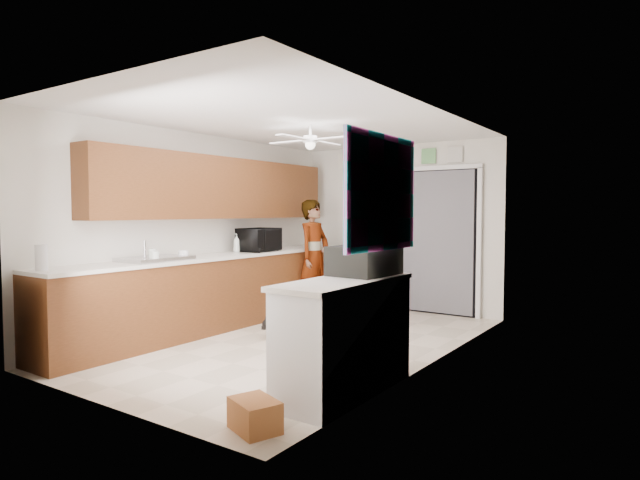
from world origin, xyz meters
The scene contains 42 objects.
floor centered at (0.00, 0.00, 0.00)m, with size 5.00×5.00×0.00m, color beige.
ceiling centered at (0.00, 0.00, 2.50)m, with size 5.00×5.00×0.00m, color white.
wall_back centered at (0.00, 2.50, 1.25)m, with size 3.20×3.20×0.00m, color silver.
wall_front centered at (0.00, -2.50, 1.25)m, with size 3.20×3.20×0.00m, color silver.
wall_left centered at (-1.60, 0.00, 1.25)m, with size 5.00×5.00×0.00m, color silver.
wall_right centered at (1.60, 0.00, 1.25)m, with size 5.00×5.00×0.00m, color silver.
left_base_cabinets centered at (-1.30, 0.00, 0.45)m, with size 0.60×4.80×0.90m, color brown.
left_countertop centered at (-1.29, 0.00, 0.92)m, with size 0.62×4.80×0.04m, color white.
upper_cabinets centered at (-1.44, 0.20, 1.80)m, with size 0.32×4.00×0.80m, color brown.
sink_basin centered at (-1.29, -1.00, 0.95)m, with size 0.50×0.76×0.06m, color silver.
faucet centered at (-1.48, -1.00, 1.05)m, with size 0.03×0.03×0.22m, color silver.
peninsula_base centered at (-0.50, 2.00, 0.45)m, with size 1.00×0.60×0.90m, color brown.
peninsula_top centered at (-0.50, 2.00, 0.92)m, with size 1.04×0.64×0.04m, color white.
back_opening_recess centered at (0.25, 2.47, 1.05)m, with size 2.00×0.06×2.10m, color black.
curtain_panel centered at (0.25, 2.43, 1.05)m, with size 1.90×0.03×2.05m, color slate.
door_trim_left centered at (-0.77, 2.44, 1.05)m, with size 0.06×0.04×2.10m, color white.
door_trim_right centered at (1.27, 2.44, 1.05)m, with size 0.06×0.04×2.10m, color white.
door_trim_head centered at (0.25, 2.44, 2.12)m, with size 2.10×0.04×0.06m, color white.
header_frame_0 centered at (-0.60, 2.47, 2.30)m, with size 0.22×0.02×0.22m, color gold.
header_frame_1 centered at (-0.25, 2.47, 2.30)m, with size 0.22×0.02×0.22m, color #4F7AD4.
header_frame_2 centered at (0.10, 2.47, 2.30)m, with size 0.22×0.02×0.22m, color #BF4B47.
header_frame_3 centered at (0.50, 2.47, 2.30)m, with size 0.22×0.02×0.22m, color #5FA55E.
header_frame_4 centered at (0.90, 2.47, 2.30)m, with size 0.22×0.02×0.22m, color beige.
route66_sign centered at (-0.95, 2.47, 2.30)m, with size 0.22×0.02×0.26m, color silver.
right_counter_base centered at (1.35, -1.20, 0.45)m, with size 0.50×1.40×0.90m, color white.
right_counter_top centered at (1.34, -1.20, 0.92)m, with size 0.54×1.44×0.04m, color white.
abstract_painting centered at (1.58, -1.00, 1.65)m, with size 0.03×1.15×0.95m, color #FF5DE2.
ceiling_fan centered at (0.00, 0.20, 2.32)m, with size 1.14×1.14×0.24m, color white.
microwave centered at (-1.25, 0.72, 1.10)m, with size 0.58×0.40×0.32m, color black.
soap_bottle centered at (-1.38, 0.42, 1.07)m, with size 0.10×0.10×0.26m, color silver.
cup centered at (-1.24, -0.63, 0.99)m, with size 0.12×0.12×0.10m, color white.
jar_a centered at (-1.12, -1.14, 1.00)m, with size 0.09×0.09×0.12m, color silver.
jar_b centered at (-1.25, -1.07, 1.01)m, with size 0.09×0.09×0.14m, color silver.
paper_towel_roll centered at (-1.36, -2.25, 1.06)m, with size 0.11×0.11×0.24m, color white.
suitcase centered at (1.32, -0.83, 1.07)m, with size 0.44×0.59×0.25m, color black.
suitcase_rim centered at (1.32, -0.83, 0.96)m, with size 0.44×0.58×0.02m, color yellow.
suitcase_lid centered at (1.32, -0.54, 1.32)m, with size 0.42×0.03×0.50m, color black.
cardboard_box centered at (1.25, -2.20, 0.11)m, with size 0.34×0.26×0.22m, color #C16B3C.
navy_crate centered at (1.00, -1.17, 0.10)m, with size 0.32×0.27×0.19m, color #161738.
cabinet_door_panel centered at (0.42, 0.67, 0.32)m, with size 0.42×0.03×0.63m, color brown.
man centered at (-0.90, 1.55, 0.83)m, with size 0.61×0.40×1.67m, color white.
dog centered at (-0.39, 0.13, 0.19)m, with size 0.20×0.48×0.37m, color black.
Camera 1 is at (3.64, -4.89, 1.50)m, focal length 30.00 mm.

